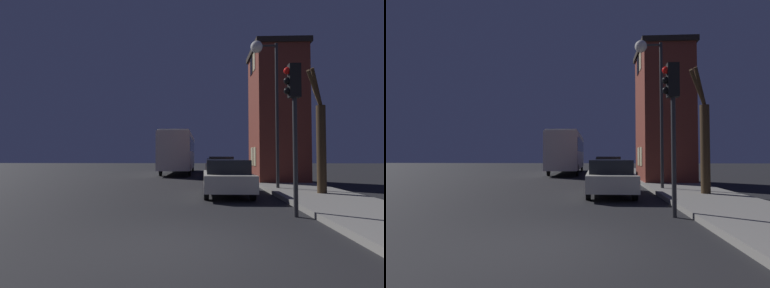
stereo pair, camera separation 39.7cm
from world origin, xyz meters
The scene contains 9 objects.
ground_plane centered at (0.00, 0.00, 0.00)m, with size 120.00×120.00×0.00m, color black.
brick_building centered at (4.77, 12.87, 4.15)m, with size 3.02×4.02×7.93m.
streetlamp centered at (3.21, 8.46, 5.28)m, with size 1.25×0.55×6.73m.
traffic_light centered at (2.75, 2.79, 2.92)m, with size 0.43×0.24×4.05m.
bare_tree centered at (4.93, 6.63, 2.28)m, with size 1.21×2.44×4.79m.
bus centered at (-1.88, 22.30, 2.14)m, with size 2.52×11.49×3.60m.
car_near_lane centered at (1.31, 7.09, 0.75)m, with size 1.86×4.35×1.44m.
car_mid_lane centered at (1.57, 15.86, 0.81)m, with size 1.84×3.94×1.55m.
car_far_lane centered at (1.47, 22.90, 0.72)m, with size 1.73×4.03×1.36m.
Camera 2 is at (0.75, -5.18, 1.60)m, focal length 28.00 mm.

